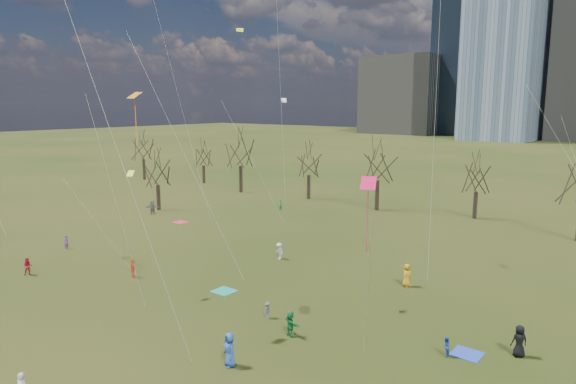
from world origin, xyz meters
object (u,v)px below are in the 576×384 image
Objects in this scene: blanket_teal at (224,291)px; person_2 at (28,266)px; blanket_navy at (467,354)px; person_0 at (230,350)px; person_4 at (133,268)px; blanket_crimson at (180,222)px.

blanket_teal is 17.18m from person_2.
blanket_navy is 0.84× the size of person_0.
blanket_teal is at bearing -132.59° from person_4.
person_0 reaches higher than person_2.
blanket_navy is 26.41m from person_4.
blanket_teal is 1.00× the size of blanket_crimson.
person_4 is at bearing -30.51° from person_2.
person_0 reaches higher than blanket_teal.
blanket_navy is (17.96, 1.56, 0.00)m from blanket_teal.
blanket_teal is at bearing -39.43° from person_2.
person_2 is (-33.43, -8.99, 0.73)m from blanket_navy.
person_4 is at bearing -171.41° from blanket_navy.
person_0 is (28.92, -20.76, 0.93)m from blanket_crimson.
person_2 is 0.97× the size of person_4.
person_2 is (5.14, -20.43, 0.73)m from blanket_crimson.
person_0 is 17.32m from person_4.
person_4 reaches higher than person_2.
person_4 is (-16.46, 5.38, -0.18)m from person_0.
person_4 reaches higher than blanket_teal.
blanket_navy is 1.08× the size of person_2.
blanket_crimson is 35.61m from person_0.
blanket_teal is at bearing -175.04° from blanket_navy.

